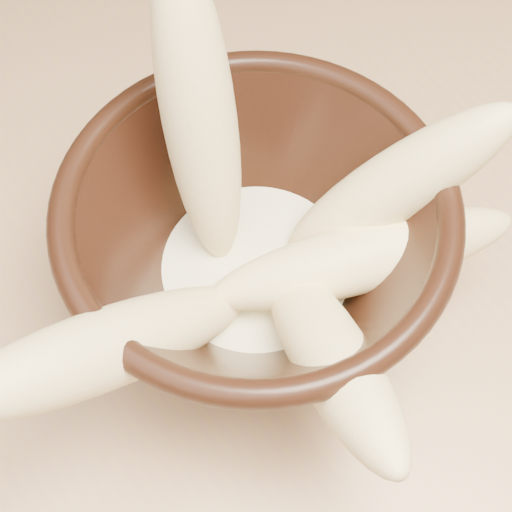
{
  "coord_description": "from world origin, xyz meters",
  "views": [
    {
      "loc": [
        -0.07,
        -0.25,
        1.2
      ],
      "look_at": [
        0.05,
        -0.07,
        0.81
      ],
      "focal_mm": 50.0,
      "sensor_mm": 36.0,
      "label": 1
    }
  ],
  "objects": [
    {
      "name": "banana_upright",
      "position": [
        0.05,
        -0.02,
        0.89
      ],
      "size": [
        0.08,
        0.12,
        0.2
      ],
      "primitive_type": "ellipsoid",
      "rotation": [
        0.39,
        0.0,
        2.81
      ],
      "color": "#E7C888",
      "rests_on": "bowl"
    },
    {
      "name": "table",
      "position": [
        0.0,
        0.0,
        0.67
      ],
      "size": [
        1.2,
        0.8,
        0.75
      ],
      "color": "tan",
      "rests_on": "ground"
    },
    {
      "name": "banana_across",
      "position": [
        0.1,
        -0.12,
        0.83
      ],
      "size": [
        0.2,
        0.1,
        0.06
      ],
      "primitive_type": "ellipsoid",
      "rotation": [
        1.5,
        0.0,
        1.24
      ],
      "color": "#E7C888",
      "rests_on": "bowl"
    },
    {
      "name": "milk_puddle",
      "position": [
        0.05,
        -0.07,
        0.79
      ],
      "size": [
        0.13,
        0.13,
        0.02
      ],
      "primitive_type": "cylinder",
      "color": "#FAF3C9",
      "rests_on": "bowl"
    },
    {
      "name": "banana_left",
      "position": [
        -0.06,
        -0.1,
        0.85
      ],
      "size": [
        0.19,
        0.07,
        0.15
      ],
      "primitive_type": "ellipsoid",
      "rotation": [
        0.96,
        0.0,
        -1.44
      ],
      "color": "#E7C888",
      "rests_on": "bowl"
    },
    {
      "name": "banana_right",
      "position": [
        0.13,
        -0.1,
        0.85
      ],
      "size": [
        0.15,
        0.1,
        0.15
      ],
      "primitive_type": "ellipsoid",
      "rotation": [
        0.81,
        0.0,
        1.18
      ],
      "color": "#E7C888",
      "rests_on": "bowl"
    },
    {
      "name": "bowl",
      "position": [
        0.05,
        -0.07,
        0.82
      ],
      "size": [
        0.23,
        0.23,
        0.13
      ],
      "rotation": [
        0.0,
        0.0,
        0.27
      ],
      "color": "black",
      "rests_on": "table"
    },
    {
      "name": "banana_front",
      "position": [
        0.04,
        -0.16,
        0.84
      ],
      "size": [
        0.09,
        0.18,
        0.12
      ],
      "primitive_type": "ellipsoid",
      "rotation": [
        1.09,
        0.0,
        -0.26
      ],
      "color": "#E7C888",
      "rests_on": "bowl"
    }
  ]
}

